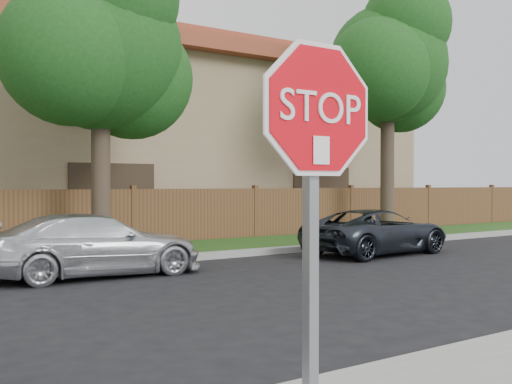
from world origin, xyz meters
TOP-DOWN VIEW (x-y plane):
  - far_curb at (0.00, 8.15)m, footprint 70.00×0.30m
  - tree_mid at (2.52, 9.57)m, footprint 4.80×3.90m
  - tree_right at (12.02, 9.57)m, footprint 4.80×3.90m
  - stop_sign at (-0.23, -1.48)m, footprint 1.01×0.13m
  - sedan_right at (1.47, 7.06)m, footprint 4.12×1.78m
  - sedan_far_right at (8.46, 6.65)m, footprint 4.14×2.15m

SIDE VIEW (x-z plane):
  - far_curb at x=0.00m, z-range 0.00..0.15m
  - sedan_far_right at x=8.46m, z-range 0.00..1.11m
  - sedan_right at x=1.47m, z-range 0.00..1.18m
  - stop_sign at x=-0.23m, z-range 0.55..3.11m
  - tree_mid at x=2.52m, z-range 1.20..8.55m
  - tree_right at x=12.02m, z-range 1.47..9.67m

